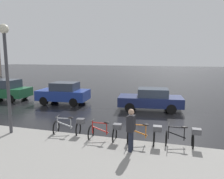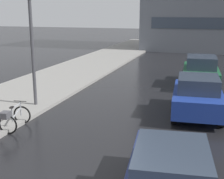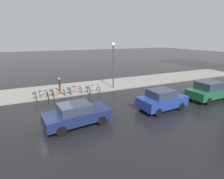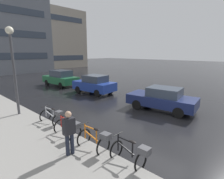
% 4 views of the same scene
% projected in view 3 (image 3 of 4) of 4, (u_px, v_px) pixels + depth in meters
% --- Properties ---
extents(ground_plane, '(140.00, 140.00, 0.00)m').
position_uv_depth(ground_plane, '(55.00, 114.00, 13.09)').
color(ground_plane, black).
extents(sidewalk_kerb, '(4.80, 60.00, 0.14)m').
position_uv_depth(sidewalk_kerb, '(130.00, 82.00, 22.26)').
color(sidewalk_kerb, gray).
rests_on(sidewalk_kerb, ground).
extents(bicycle_nearest, '(0.69, 1.33, 0.98)m').
position_uv_depth(bicycle_nearest, '(40.00, 95.00, 15.79)').
color(bicycle_nearest, black).
rests_on(bicycle_nearest, ground).
extents(bicycle_second, '(0.80, 1.38, 1.02)m').
position_uv_depth(bicycle_second, '(57.00, 93.00, 16.56)').
color(bicycle_second, black).
rests_on(bicycle_second, ground).
extents(bicycle_third, '(0.74, 1.39, 0.95)m').
position_uv_depth(bicycle_third, '(74.00, 91.00, 17.26)').
color(bicycle_third, black).
rests_on(bicycle_third, ground).
extents(bicycle_farthest, '(0.83, 1.44, 0.93)m').
position_uv_depth(bicycle_farthest, '(92.00, 89.00, 17.75)').
color(bicycle_farthest, black).
rests_on(bicycle_farthest, ground).
extents(car_navy, '(2.33, 4.44, 1.50)m').
position_uv_depth(car_navy, '(77.00, 114.00, 11.28)').
color(car_navy, navy).
rests_on(car_navy, ground).
extents(car_blue, '(2.19, 3.96, 1.66)m').
position_uv_depth(car_blue, '(162.00, 100.00, 13.72)').
color(car_blue, navy).
rests_on(car_blue, ground).
extents(car_green, '(2.18, 4.32, 1.72)m').
position_uv_depth(car_green, '(209.00, 91.00, 15.96)').
color(car_green, '#1E6038').
rests_on(car_green, ground).
extents(pedestrian, '(0.42, 0.28, 1.75)m').
position_uv_depth(pedestrian, '(60.00, 85.00, 17.33)').
color(pedestrian, '#1E2333').
rests_on(pedestrian, ground).
extents(streetlamp, '(0.41, 0.41, 5.02)m').
position_uv_depth(streetlamp, '(113.00, 58.00, 18.58)').
color(streetlamp, '#424247').
rests_on(streetlamp, ground).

